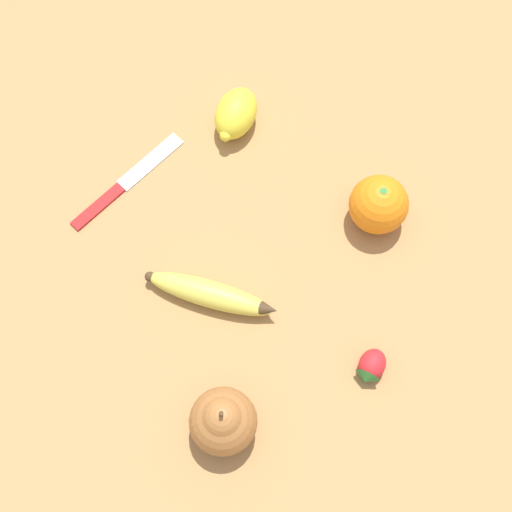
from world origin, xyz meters
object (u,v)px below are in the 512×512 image
(paring_knife, at_px, (124,184))
(strawberry, at_px, (371,367))
(pear, at_px, (223,421))
(banana, at_px, (211,294))
(lemon, at_px, (236,114))
(orange, at_px, (379,205))

(paring_knife, bearing_deg, strawberry, 5.28)
(pear, height_order, strawberry, pear)
(banana, xyz_separation_m, lemon, (0.20, 0.17, 0.01))
(pear, relative_size, paring_knife, 0.51)
(orange, xyz_separation_m, pear, (-0.34, -0.07, 0.01))
(orange, distance_m, pear, 0.35)
(lemon, bearing_deg, paring_knife, 169.02)
(strawberry, xyz_separation_m, lemon, (0.12, 0.38, 0.01))
(banana, distance_m, orange, 0.25)
(pear, bearing_deg, banana, 53.40)
(banana, bearing_deg, paring_knife, 143.92)
(banana, distance_m, strawberry, 0.22)
(pear, relative_size, lemon, 1.02)
(orange, relative_size, lemon, 0.81)
(banana, bearing_deg, pear, -66.50)
(banana, relative_size, pear, 1.67)
(orange, xyz_separation_m, lemon, (-0.04, 0.24, -0.01))
(lemon, xyz_separation_m, paring_knife, (-0.18, 0.04, -0.02))
(banana, distance_m, paring_knife, 0.21)
(pear, xyz_separation_m, lemon, (0.30, 0.31, -0.02))
(pear, relative_size, strawberry, 1.88)
(lemon, bearing_deg, banana, -139.62)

